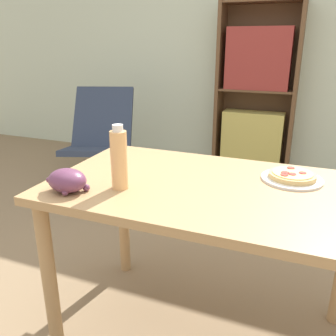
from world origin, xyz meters
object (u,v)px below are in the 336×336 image
lounge_chair_near (101,154)px  pizza_on_plate (292,177)px  drink_bottle (119,159)px  bookshelf (255,97)px  grape_bunch (67,181)px

lounge_chair_near → pizza_on_plate: bearing=-56.3°
drink_bottle → bookshelf: 2.59m
pizza_on_plate → drink_bottle: drink_bottle is taller
pizza_on_plate → drink_bottle: size_ratio=0.98×
drink_bottle → lounge_chair_near: drink_bottle is taller
pizza_on_plate → lounge_chair_near: size_ratio=0.27×
lounge_chair_near → bookshelf: bookshelf is taller
drink_bottle → bookshelf: (0.13, 2.58, -0.11)m
bookshelf → pizza_on_plate: bearing=-77.8°
pizza_on_plate → bookshelf: bookshelf is taller
drink_bottle → lounge_chair_near: bearing=124.8°
lounge_chair_near → drink_bottle: bearing=-75.0°
pizza_on_plate → lounge_chair_near: (-1.75, 1.30, -0.48)m
grape_bunch → lounge_chair_near: 2.05m
grape_bunch → lounge_chair_near: (-0.96, 1.73, -0.51)m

